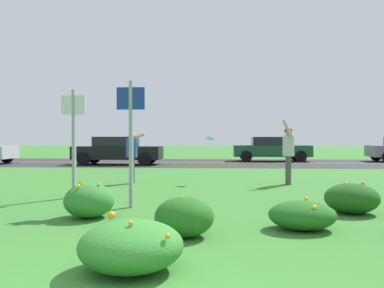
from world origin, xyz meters
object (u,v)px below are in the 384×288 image
sign_post_near_path (74,132)px  person_catcher_red_cap_gray_shirt (288,150)px  frisbee_pale_blue (210,139)px  car_black_center_left (118,150)px  person_thrower_blue_shirt (132,153)px  car_dark_green_center_right (271,149)px  sign_post_by_roadside (131,131)px

sign_post_near_path → person_catcher_red_cap_gray_shirt: (5.40, 3.13, -0.50)m
frisbee_pale_blue → car_black_center_left: bearing=120.4°
sign_post_near_path → person_thrower_blue_shirt: (0.70, 3.03, -0.58)m
person_thrower_blue_shirt → car_dark_green_center_right: (5.67, 12.57, -0.20)m
frisbee_pale_blue → car_dark_green_center_right: (3.32, 12.30, -0.63)m
car_black_center_left → frisbee_pale_blue: bearing=-59.6°
sign_post_near_path → person_thrower_blue_shirt: size_ratio=1.59×
sign_post_by_roadside → car_dark_green_center_right: sign_post_by_roadside is taller
sign_post_by_roadside → frisbee_pale_blue: bearing=72.5°
sign_post_by_roadside → person_catcher_red_cap_gray_shirt: size_ratio=1.31×
sign_post_by_roadside → sign_post_near_path: bearing=142.4°
sign_post_near_path → car_black_center_left: sign_post_near_path is taller
person_catcher_red_cap_gray_shirt → car_dark_green_center_right: person_catcher_red_cap_gray_shirt is taller
frisbee_pale_blue → car_black_center_left: 9.97m
sign_post_near_path → person_catcher_red_cap_gray_shirt: size_ratio=1.30×
sign_post_by_roadside → person_thrower_blue_shirt: bearing=102.1°
frisbee_pale_blue → car_black_center_left: size_ratio=0.06×
car_black_center_left → sign_post_near_path: bearing=-80.5°
car_dark_green_center_right → frisbee_pale_blue: bearing=-105.1°
frisbee_pale_blue → sign_post_by_roadside: bearing=-107.5°
person_thrower_blue_shirt → car_dark_green_center_right: bearing=65.7°
frisbee_pale_blue → car_black_center_left: (-5.04, 8.58, -0.63)m
person_catcher_red_cap_gray_shirt → car_dark_green_center_right: size_ratio=0.43×
sign_post_by_roadside → person_catcher_red_cap_gray_shirt: (3.78, 4.38, -0.51)m
car_black_center_left → car_dark_green_center_right: (8.35, 3.71, 0.00)m
sign_post_near_path → car_black_center_left: size_ratio=0.55×
person_catcher_red_cap_gray_shirt → frisbee_pale_blue: 2.37m
person_catcher_red_cap_gray_shirt → car_black_center_left: size_ratio=0.43×
sign_post_near_path → car_dark_green_center_right: bearing=67.8°
sign_post_near_path → car_dark_green_center_right: 16.87m
car_dark_green_center_right → sign_post_near_path: bearing=-112.2°
frisbee_pale_blue → person_thrower_blue_shirt: bearing=-173.3°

